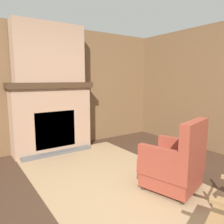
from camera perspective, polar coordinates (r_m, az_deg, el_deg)
ground_plane at (r=2.67m, az=4.26°, el=-23.86°), size 14.00×14.00×0.00m
wood_panel_wall_left at (r=4.61m, az=-16.65°, el=5.87°), size 0.06×5.82×2.48m
fireplace_hearth at (r=4.45m, az=-15.40°, el=-1.43°), size 0.60×1.60×1.37m
chimney_breast at (r=4.42m, az=-16.10°, el=14.56°), size 0.34×1.32×1.09m
area_rug at (r=3.11m, az=2.23°, el=-18.68°), size 3.68×1.95×0.01m
armchair at (r=2.98m, az=16.09°, el=-13.04°), size 0.80×0.78×0.95m
firewood_stack at (r=4.53m, az=19.26°, el=-9.34°), size 0.47×0.38×0.14m
oil_lamp_vase at (r=4.28m, az=-23.75°, el=8.17°), size 0.11×0.11×0.23m
storage_case at (r=4.66m, az=-8.97°, el=8.61°), size 0.17×0.28×0.14m
decorative_plate_on_mantel at (r=4.41m, az=-17.52°, el=9.07°), size 0.07×0.26×0.26m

